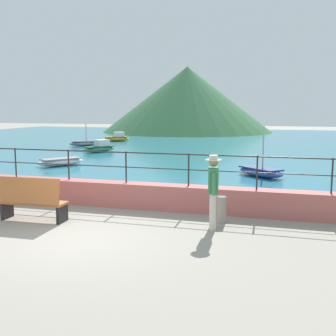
{
  "coord_description": "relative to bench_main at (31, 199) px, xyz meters",
  "views": [
    {
      "loc": [
        4.52,
        -7.91,
        2.83
      ],
      "look_at": [
        1.1,
        3.7,
        1.1
      ],
      "focal_mm": 45.11,
      "sensor_mm": 36.0,
      "label": 1
    }
  ],
  "objects": [
    {
      "name": "bollard",
      "position": [
        4.59,
        1.21,
        -0.23
      ],
      "size": [
        0.24,
        0.24,
        0.66
      ],
      "primitive_type": "cylinder",
      "color": "gray",
      "rests_on": "ground"
    },
    {
      "name": "boat_4",
      "position": [
        5.03,
        8.41,
        -0.3
      ],
      "size": [
        2.31,
        2.21,
        2.03
      ],
      "color": "#2D4C9E",
      "rests_on": "lake_water"
    },
    {
      "name": "ground_plane",
      "position": [
        1.68,
        -1.03,
        -0.56
      ],
      "size": [
        120.0,
        120.0,
        0.0
      ],
      "primitive_type": "plane",
      "color": "gray"
    },
    {
      "name": "bench_main",
      "position": [
        0.0,
        0.0,
        0.0
      ],
      "size": [
        1.72,
        0.6,
        1.13
      ],
      "color": "#B76633",
      "rests_on": "ground"
    },
    {
      "name": "hill_main",
      "position": [
        -5.67,
        39.34,
        3.22
      ],
      "size": [
        19.73,
        19.73,
        7.55
      ],
      "primitive_type": "cone",
      "color": "#33663D",
      "rests_on": "ground"
    },
    {
      "name": "person_walking",
      "position": [
        4.48,
        0.61,
        0.42
      ],
      "size": [
        0.38,
        0.56,
        1.75
      ],
      "color": "beige",
      "rests_on": "ground"
    },
    {
      "name": "lake_water",
      "position": [
        1.68,
        24.81,
        -0.53
      ],
      "size": [
        64.0,
        44.32,
        0.06
      ],
      "primitive_type": "cube",
      "color": "teal",
      "rests_on": "ground"
    },
    {
      "name": "promenade_wall",
      "position": [
        1.68,
        2.17,
        -0.21
      ],
      "size": [
        20.0,
        0.56,
        0.7
      ],
      "primitive_type": "cube",
      "color": "#BC605B",
      "rests_on": "ground"
    },
    {
      "name": "boat_1",
      "position": [
        -7.95,
        23.87,
        -0.23
      ],
      "size": [
        2.37,
        2.11,
        0.76
      ],
      "color": "gold",
      "rests_on": "lake_water"
    },
    {
      "name": "boat_2",
      "position": [
        -8.37,
        18.97,
        -0.3
      ],
      "size": [
        2.41,
        2.02,
        1.62
      ],
      "color": "gray",
      "rests_on": "lake_water"
    },
    {
      "name": "boat_5",
      "position": [
        -5.52,
        15.43,
        -0.23
      ],
      "size": [
        1.98,
        2.43,
        0.76
      ],
      "color": "#338C59",
      "rests_on": "lake_water"
    },
    {
      "name": "boat_3",
      "position": [
        -4.49,
        8.99,
        -0.3
      ],
      "size": [
        2.07,
        2.39,
        0.36
      ],
      "color": "white",
      "rests_on": "lake_water"
    },
    {
      "name": "railing",
      "position": [
        1.68,
        2.17,
        0.76
      ],
      "size": [
        18.44,
        0.04,
        0.9
      ],
      "color": "#282623",
      "rests_on": "promenade_wall"
    }
  ]
}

